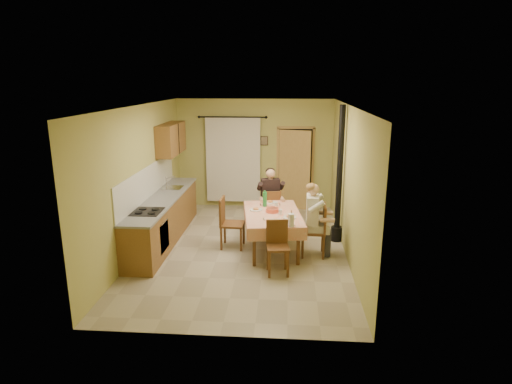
# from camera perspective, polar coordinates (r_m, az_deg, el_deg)

# --- Properties ---
(floor) EXTENTS (4.00, 6.00, 0.01)m
(floor) POSITION_cam_1_polar(r_m,az_deg,el_deg) (8.60, -1.73, -7.57)
(floor) COLOR tan
(floor) RESTS_ON ground
(room_shell) EXTENTS (4.04, 6.04, 2.82)m
(room_shell) POSITION_cam_1_polar(r_m,az_deg,el_deg) (8.08, -1.83, 4.45)
(room_shell) COLOR tan
(room_shell) RESTS_ON ground
(kitchen_run) EXTENTS (0.64, 3.64, 1.56)m
(kitchen_run) POSITION_cam_1_polar(r_m,az_deg,el_deg) (9.12, -12.23, -3.35)
(kitchen_run) COLOR brown
(kitchen_run) RESTS_ON ground
(upper_cabinets) EXTENTS (0.35, 1.40, 0.70)m
(upper_cabinets) POSITION_cam_1_polar(r_m,az_deg,el_deg) (10.05, -11.25, 6.97)
(upper_cabinets) COLOR brown
(upper_cabinets) RESTS_ON room_shell
(curtain) EXTENTS (1.70, 0.07, 2.22)m
(curtain) POSITION_cam_1_polar(r_m,az_deg,el_deg) (11.08, -3.07, 4.34)
(curtain) COLOR black
(curtain) RESTS_ON ground
(doorway) EXTENTS (0.96, 0.27, 2.15)m
(doorway) POSITION_cam_1_polar(r_m,az_deg,el_deg) (11.05, 5.19, 3.16)
(doorway) COLOR black
(doorway) RESTS_ON ground
(dining_table) EXTENTS (1.29, 1.90, 0.76)m
(dining_table) POSITION_cam_1_polar(r_m,az_deg,el_deg) (8.44, 2.20, -5.25)
(dining_table) COLOR tan
(dining_table) RESTS_ON ground
(tableware) EXTENTS (0.91, 1.62, 0.33)m
(tableware) POSITION_cam_1_polar(r_m,az_deg,el_deg) (8.22, 2.46, -2.60)
(tableware) COLOR white
(tableware) RESTS_ON dining_table
(chair_far) EXTENTS (0.46, 0.46, 0.95)m
(chair_far) POSITION_cam_1_polar(r_m,az_deg,el_deg) (9.47, 1.93, -3.56)
(chair_far) COLOR brown
(chair_far) RESTS_ON ground
(chair_near) EXTENTS (0.42, 0.42, 0.93)m
(chair_near) POSITION_cam_1_polar(r_m,az_deg,el_deg) (7.48, 2.90, -8.73)
(chair_near) COLOR brown
(chair_near) RESTS_ON ground
(chair_right) EXTENTS (0.46, 0.46, 1.01)m
(chair_right) POSITION_cam_1_polar(r_m,az_deg,el_deg) (8.27, 7.71, -6.44)
(chair_right) COLOR brown
(chair_right) RESTS_ON ground
(chair_left) EXTENTS (0.47, 0.47, 1.02)m
(chair_left) POSITION_cam_1_polar(r_m,az_deg,el_deg) (8.60, -3.24, -5.48)
(chair_left) COLOR brown
(chair_left) RESTS_ON ground
(man_far) EXTENTS (0.63, 0.53, 1.39)m
(man_far) POSITION_cam_1_polar(r_m,az_deg,el_deg) (9.31, 1.95, -0.09)
(man_far) COLOR black
(man_far) RESTS_ON chair_far
(man_right) EXTENTS (0.47, 0.59, 1.39)m
(man_right) POSITION_cam_1_polar(r_m,az_deg,el_deg) (8.08, 7.74, -2.55)
(man_right) COLOR beige
(man_right) RESTS_ON chair_right
(stove_flue) EXTENTS (0.24, 0.24, 2.80)m
(stove_flue) POSITION_cam_1_polar(r_m,az_deg,el_deg) (8.86, 10.95, -0.16)
(stove_flue) COLOR black
(stove_flue) RESTS_ON ground
(picture_back) EXTENTS (0.19, 0.03, 0.23)m
(picture_back) POSITION_cam_1_polar(r_m,az_deg,el_deg) (11.00, 1.11, 6.85)
(picture_back) COLOR black
(picture_back) RESTS_ON room_shell
(picture_right) EXTENTS (0.03, 0.31, 0.21)m
(picture_right) POSITION_cam_1_polar(r_m,az_deg,el_deg) (9.28, 11.21, 5.72)
(picture_right) COLOR brown
(picture_right) RESTS_ON room_shell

